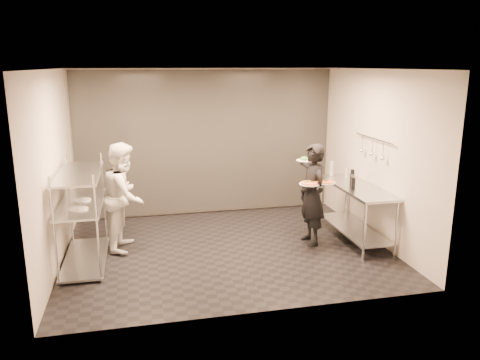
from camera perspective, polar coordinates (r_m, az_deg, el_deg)
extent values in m
cube|color=black|center=(7.54, -1.61, -8.42)|extent=(5.00, 4.00, 0.00)
cube|color=silver|center=(6.98, -1.77, 13.37)|extent=(5.00, 4.00, 0.00)
cube|color=#B9B1A6|center=(9.07, -4.08, 4.58)|extent=(5.00, 0.00, 2.80)
cube|color=#B9B1A6|center=(5.23, 2.46, -2.35)|extent=(5.00, 0.00, 2.80)
cube|color=#B9B1A6|center=(7.11, -21.89, 1.00)|extent=(0.00, 4.00, 2.80)
cube|color=#B9B1A6|center=(7.97, 16.27, 2.76)|extent=(0.00, 4.00, 2.80)
cube|color=white|center=(9.04, -4.05, 4.55)|extent=(4.90, 0.04, 2.74)
cylinder|color=silver|center=(6.53, -21.72, -6.00)|extent=(0.04, 0.04, 1.50)
cylinder|color=silver|center=(7.99, -20.07, -2.31)|extent=(0.04, 0.04, 1.50)
cylinder|color=silver|center=(6.46, -16.97, -5.81)|extent=(0.04, 0.04, 1.50)
cylinder|color=silver|center=(7.93, -16.20, -2.12)|extent=(0.04, 0.04, 1.50)
cube|color=#A6ABB0|center=(7.46, -18.27, -9.01)|extent=(0.60, 1.60, 0.03)
cube|color=#A6ABB0|center=(7.18, -18.78, -2.74)|extent=(0.60, 1.60, 0.03)
cube|color=#A6ABB0|center=(7.07, -19.06, 0.76)|extent=(0.60, 1.60, 0.03)
cylinder|color=white|center=(6.84, -19.09, -3.36)|extent=(0.26, 0.26, 0.01)
cylinder|color=white|center=(7.27, -18.72, -2.33)|extent=(0.26, 0.26, 0.01)
cylinder|color=silver|center=(7.22, 14.94, -6.12)|extent=(0.04, 0.04, 0.90)
cylinder|color=silver|center=(8.70, 9.79, -2.41)|extent=(0.04, 0.04, 0.90)
cylinder|color=silver|center=(7.47, 18.51, -5.71)|extent=(0.04, 0.04, 0.90)
cylinder|color=silver|center=(8.91, 12.90, -2.18)|extent=(0.04, 0.04, 0.90)
cube|color=#A6ABB0|center=(8.14, 13.70, -5.75)|extent=(0.57, 1.71, 0.03)
cube|color=#A6ABB0|center=(7.94, 14.00, -0.85)|extent=(0.60, 1.80, 0.04)
cylinder|color=silver|center=(7.90, 16.03, 4.89)|extent=(0.02, 1.20, 0.02)
cylinder|color=silver|center=(7.61, 17.08, 3.49)|extent=(0.01, 0.01, 0.22)
sphere|color=silver|center=(7.63, 17.01, 2.53)|extent=(0.07, 0.07, 0.07)
cylinder|color=silver|center=(7.91, 15.84, 3.96)|extent=(0.01, 0.01, 0.22)
sphere|color=silver|center=(7.93, 15.78, 3.03)|extent=(0.07, 0.07, 0.07)
cylinder|color=silver|center=(8.21, 14.70, 4.38)|extent=(0.01, 0.01, 0.22)
sphere|color=silver|center=(8.23, 14.64, 3.49)|extent=(0.07, 0.07, 0.07)
imported|color=black|center=(7.62, 8.79, -1.78)|extent=(0.45, 0.63, 1.65)
imported|color=silver|center=(7.57, -13.90, -1.93)|extent=(0.80, 0.94, 1.70)
cylinder|color=white|center=(7.37, 8.49, -0.48)|extent=(0.33, 0.33, 0.01)
cylinder|color=#A5683B|center=(7.37, 8.49, -0.39)|extent=(0.29, 0.29, 0.02)
cylinder|color=#AF2917|center=(7.37, 8.50, -0.32)|extent=(0.26, 0.26, 0.01)
sphere|color=#1C5212|center=(7.37, 8.50, -0.26)|extent=(0.04, 0.04, 0.04)
cylinder|color=white|center=(7.45, 10.38, -0.29)|extent=(0.30, 0.30, 0.01)
cylinder|color=#A5683B|center=(7.45, 10.39, -0.20)|extent=(0.27, 0.27, 0.02)
cylinder|color=#AF2917|center=(7.45, 10.39, -0.12)|extent=(0.24, 0.24, 0.01)
sphere|color=#1C5212|center=(7.44, 10.39, -0.06)|extent=(0.04, 0.04, 0.04)
cylinder|color=white|center=(7.80, 7.82, 2.39)|extent=(0.26, 0.26, 0.01)
ellipsoid|color=#205C17|center=(7.79, 7.83, 2.64)|extent=(0.13, 0.13, 0.07)
cube|color=black|center=(7.78, 13.54, -0.23)|extent=(0.14, 0.27, 0.19)
cylinder|color=gray|center=(8.56, 11.13, 1.41)|extent=(0.07, 0.07, 0.26)
cylinder|color=gray|center=(8.48, 12.90, 0.96)|extent=(0.06, 0.06, 0.19)
cylinder|color=black|center=(8.13, 13.54, 0.48)|extent=(0.07, 0.07, 0.22)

